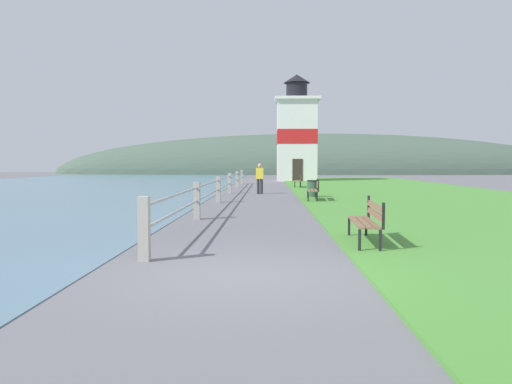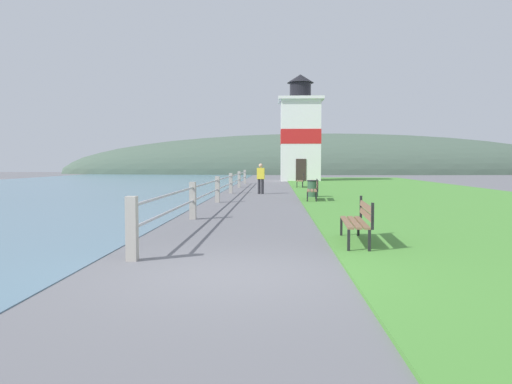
{
  "view_description": "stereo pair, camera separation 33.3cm",
  "coord_description": "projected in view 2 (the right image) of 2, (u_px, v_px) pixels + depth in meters",
  "views": [
    {
      "loc": [
        0.39,
        -7.28,
        1.66
      ],
      "look_at": [
        -0.18,
        15.82,
        0.3
      ],
      "focal_mm": 35.0,
      "sensor_mm": 36.0,
      "label": 1
    },
    {
      "loc": [
        0.72,
        -7.27,
        1.66
      ],
      "look_at": [
        -0.18,
        15.82,
        0.3
      ],
      "focal_mm": 35.0,
      "sensor_mm": 36.0,
      "label": 2
    }
  ],
  "objects": [
    {
      "name": "park_bench_near",
      "position": [
        359.0,
        219.0,
        9.95
      ],
      "size": [
        0.59,
        2.0,
        0.94
      ],
      "rotation": [
        0.0,
        0.0,
        3.08
      ],
      "color": "brown",
      "rests_on": "ground_plane"
    },
    {
      "name": "park_bench_midway",
      "position": [
        314.0,
        189.0,
        21.41
      ],
      "size": [
        0.59,
        1.9,
        0.94
      ],
      "rotation": [
        0.0,
        0.0,
        3.08
      ],
      "color": "brown",
      "rests_on": "ground_plane"
    },
    {
      "name": "lighthouse",
      "position": [
        300.0,
        135.0,
        45.4
      ],
      "size": [
        4.03,
        4.03,
        9.65
      ],
      "color": "white",
      "rests_on": "ground_plane"
    },
    {
      "name": "park_bench_far",
      "position": [
        301.0,
        180.0,
        32.67
      ],
      "size": [
        0.54,
        1.68,
        0.94
      ],
      "rotation": [
        0.0,
        0.0,
        3.1
      ],
      "color": "brown",
      "rests_on": "ground_plane"
    },
    {
      "name": "trash_bin",
      "position": [
        313.0,
        189.0,
        23.39
      ],
      "size": [
        0.54,
        0.54,
        0.84
      ],
      "color": "#2D5138",
      "rests_on": "ground_plane"
    },
    {
      "name": "person_strolling",
      "position": [
        261.0,
        177.0,
        26.49
      ],
      "size": [
        0.41,
        0.25,
        1.62
      ],
      "rotation": [
        0.0,
        0.0,
        1.48
      ],
      "color": "#28282D",
      "rests_on": "ground_plane"
    },
    {
      "name": "distant_hillside",
      "position": [
        324.0,
        174.0,
        74.63
      ],
      "size": [
        80.0,
        16.0,
        12.0
      ],
      "color": "#475B4C",
      "rests_on": "ground_plane"
    },
    {
      "name": "ground_plane",
      "position": [
        227.0,
        275.0,
        7.38
      ],
      "size": [
        160.0,
        160.0,
        0.0
      ],
      "primitive_type": "plane",
      "color": "slate"
    },
    {
      "name": "seawall_railing",
      "position": [
        225.0,
        184.0,
        23.9
      ],
      "size": [
        0.18,
        31.25,
        1.1
      ],
      "color": "#A8A399",
      "rests_on": "ground_plane"
    },
    {
      "name": "grass_verge",
      "position": [
        412.0,
        194.0,
        25.89
      ],
      "size": [
        12.0,
        56.59,
        0.06
      ],
      "color": "#4C8E38",
      "rests_on": "ground_plane"
    }
  ]
}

